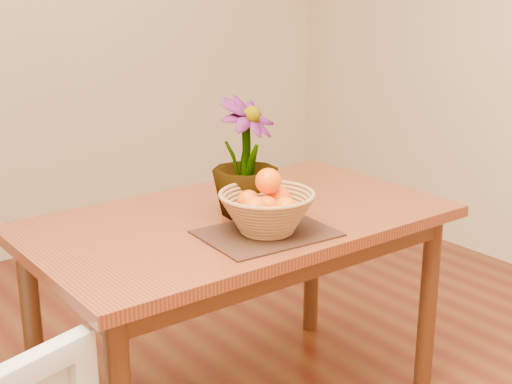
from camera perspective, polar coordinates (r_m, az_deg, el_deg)
wall_back at (r=4.01m, az=-18.53°, el=13.69°), size 4.00×0.02×2.70m
table at (r=2.41m, az=-1.36°, el=-3.84°), size 1.40×0.80×0.75m
placemat at (r=2.21m, az=0.87°, el=-3.32°), size 0.42×0.32×0.01m
wicker_basket at (r=2.19m, az=0.88°, el=-1.77°), size 0.30×0.30×0.12m
orange_pile at (r=2.18m, az=0.90°, el=-0.66°), size 0.21×0.20×0.15m
potted_plant at (r=2.34m, az=-0.87°, el=2.77°), size 0.28×0.28×0.39m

